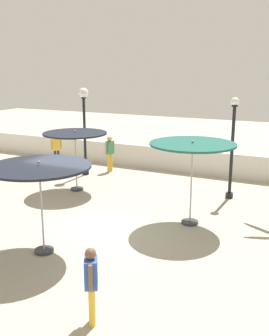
{
  "coord_description": "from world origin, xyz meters",
  "views": [
    {
      "loc": [
        5.8,
        -9.03,
        4.76
      ],
      "look_at": [
        0.0,
        2.86,
        1.4
      ],
      "focal_mm": 42.29,
      "sensor_mm": 36.0,
      "label": 1
    }
  ],
  "objects": [
    {
      "name": "ground_plane",
      "position": [
        0.0,
        0.0,
        0.0
      ],
      "size": [
        56.0,
        56.0,
        0.0
      ],
      "primitive_type": "plane",
      "color": "#B2A893"
    },
    {
      "name": "guest_2",
      "position": [
        -6.06,
        6.48,
        0.97
      ],
      "size": [
        0.42,
        0.43,
        1.6
      ],
      "color": "#26262D",
      "rests_on": "ground_plane"
    },
    {
      "name": "boundary_wall",
      "position": [
        0.0,
        8.17,
        0.55
      ],
      "size": [
        25.2,
        0.3,
        1.09
      ],
      "primitive_type": "cube",
      "color": "silver",
      "rests_on": "ground_plane"
    },
    {
      "name": "patio_umbrella_1",
      "position": [
        -2.93,
        3.59,
        2.16
      ],
      "size": [
        2.48,
        2.48,
        2.42
      ],
      "color": "#333338",
      "rests_on": "ground_plane"
    },
    {
      "name": "patio_umbrella_3",
      "position": [
        -0.6,
        -1.41,
        2.22
      ],
      "size": [
        2.64,
        2.64,
        2.5
      ],
      "color": "#333338",
      "rests_on": "ground_plane"
    },
    {
      "name": "guest_3",
      "position": [
        2.17,
        -3.43,
        0.94
      ],
      "size": [
        0.39,
        0.5,
        1.57
      ],
      "color": "gold",
      "rests_on": "ground_plane"
    },
    {
      "name": "patio_umbrella_0",
      "position": [
        2.26,
        2.2,
        2.4
      ],
      "size": [
        2.6,
        2.6,
        2.66
      ],
      "color": "#333338",
      "rests_on": "ground_plane"
    },
    {
      "name": "lamp_post_1",
      "position": [
        -3.9,
        5.76,
        2.66
      ],
      "size": [
        0.43,
        0.43,
        3.92
      ],
      "color": "black",
      "rests_on": "ground_plane"
    },
    {
      "name": "lamp_post_2",
      "position": [
        2.79,
        5.28,
        2.04
      ],
      "size": [
        0.3,
        0.3,
        3.75
      ],
      "color": "black",
      "rests_on": "ground_plane"
    },
    {
      "name": "guest_1",
      "position": [
        -3.18,
        6.73,
        1.02
      ],
      "size": [
        0.35,
        0.53,
        1.69
      ],
      "color": "gold",
      "rests_on": "ground_plane"
    }
  ]
}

